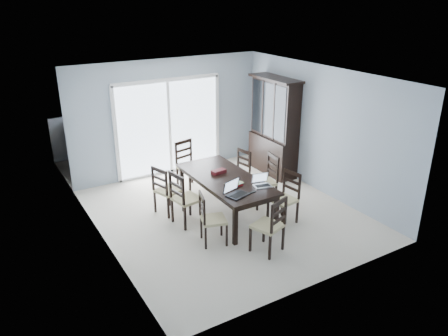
{
  "coord_description": "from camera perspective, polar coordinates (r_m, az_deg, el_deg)",
  "views": [
    {
      "loc": [
        -3.79,
        -6.29,
        3.91
      ],
      "look_at": [
        -0.04,
        0.0,
        0.95
      ],
      "focal_mm": 35.0,
      "sensor_mm": 36.0,
      "label": 1
    }
  ],
  "objects": [
    {
      "name": "floor",
      "position": [
        8.32,
        0.21,
        -6.0
      ],
      "size": [
        5.0,
        5.0,
        0.0
      ],
      "primitive_type": "plane",
      "color": "beige",
      "rests_on": "ground"
    },
    {
      "name": "ceiling",
      "position": [
        7.46,
        0.24,
        11.92
      ],
      "size": [
        5.0,
        5.0,
        0.0
      ],
      "primitive_type": "plane",
      "rotation": [
        3.14,
        0.0,
        0.0
      ],
      "color": "white",
      "rests_on": "back_wall"
    },
    {
      "name": "back_wall",
      "position": [
        9.92,
        -7.29,
        6.6
      ],
      "size": [
        4.5,
        0.02,
        2.6
      ],
      "primitive_type": "cube",
      "color": "#93A1AF",
      "rests_on": "floor"
    },
    {
      "name": "wall_left",
      "position": [
        6.98,
        -15.8,
        -0.79
      ],
      "size": [
        0.02,
        5.0,
        2.6
      ],
      "primitive_type": "cube",
      "color": "#93A1AF",
      "rests_on": "floor"
    },
    {
      "name": "wall_right",
      "position": [
        9.1,
        12.5,
        4.84
      ],
      "size": [
        0.02,
        5.0,
        2.6
      ],
      "primitive_type": "cube",
      "color": "#93A1AF",
      "rests_on": "floor"
    },
    {
      "name": "balcony",
      "position": [
        11.22,
        -9.04,
        1.07
      ],
      "size": [
        4.5,
        2.0,
        0.1
      ],
      "primitive_type": "cube",
      "color": "gray",
      "rests_on": "ground"
    },
    {
      "name": "railing",
      "position": [
        11.92,
        -11.05,
        5.24
      ],
      "size": [
        4.5,
        0.06,
        1.1
      ],
      "primitive_type": "cube",
      "color": "#99999E",
      "rests_on": "balcony"
    },
    {
      "name": "dining_table",
      "position": [
        8.02,
        0.22,
        -1.75
      ],
      "size": [
        1.0,
        2.2,
        0.75
      ],
      "color": "black",
      "rests_on": "floor"
    },
    {
      "name": "china_hutch",
      "position": [
        9.93,
        6.54,
        5.28
      ],
      "size": [
        0.5,
        1.38,
        2.2
      ],
      "color": "black",
      "rests_on": "floor"
    },
    {
      "name": "sliding_door",
      "position": [
        9.96,
        -7.18,
        5.39
      ],
      "size": [
        2.52,
        0.05,
        2.18
      ],
      "color": "silver",
      "rests_on": "floor"
    },
    {
      "name": "chair_left_near",
      "position": [
        7.16,
        -2.07,
        -5.96
      ],
      "size": [
        0.5,
        0.49,
        1.04
      ],
      "rotation": [
        0.0,
        0.0,
        -1.85
      ],
      "color": "black",
      "rests_on": "floor"
    },
    {
      "name": "chair_left_mid",
      "position": [
        7.72,
        -5.47,
        -3.3
      ],
      "size": [
        0.52,
        0.51,
        1.17
      ],
      "rotation": [
        0.0,
        0.0,
        -1.41
      ],
      "color": "black",
      "rests_on": "floor"
    },
    {
      "name": "chair_left_far",
      "position": [
        8.16,
        -7.81,
        -2.27
      ],
      "size": [
        0.53,
        0.52,
        1.1
      ],
      "rotation": [
        0.0,
        0.0,
        -1.25
      ],
      "color": "black",
      "rests_on": "floor"
    },
    {
      "name": "chair_right_near",
      "position": [
        7.91,
        8.25,
        -3.08
      ],
      "size": [
        0.48,
        0.47,
        1.1
      ],
      "rotation": [
        0.0,
        0.0,
        1.71
      ],
      "color": "black",
      "rests_on": "floor"
    },
    {
      "name": "chair_right_mid",
      "position": [
        8.5,
        5.68,
        -0.84
      ],
      "size": [
        0.52,
        0.5,
        1.17
      ],
      "rotation": [
        0.0,
        0.0,
        1.42
      ],
      "color": "black",
      "rests_on": "floor"
    },
    {
      "name": "chair_right_far",
      "position": [
        9.01,
        2.15,
        0.11
      ],
      "size": [
        0.47,
        0.46,
        1.04
      ],
      "rotation": [
        0.0,
        0.0,
        1.76
      ],
      "color": "black",
      "rests_on": "floor"
    },
    {
      "name": "chair_end_near",
      "position": [
        6.92,
        6.38,
        -6.78
      ],
      "size": [
        0.54,
        0.55,
        1.11
      ],
      "rotation": [
        0.0,
        0.0,
        0.34
      ],
      "color": "black",
      "rests_on": "floor"
    },
    {
      "name": "chair_end_far",
      "position": [
        9.23,
        -4.82,
        1.12
      ],
      "size": [
        0.54,
        0.55,
        1.18
      ],
      "rotation": [
        0.0,
        0.0,
        3.38
      ],
      "color": "black",
      "rests_on": "floor"
    },
    {
      "name": "laptop_dark",
      "position": [
        7.28,
        1.83,
        -3.16
      ],
      "size": [
        0.42,
        0.35,
        0.25
      ],
      "rotation": [
        0.0,
        0.0,
        0.29
      ],
      "color": "black",
      "rests_on": "dining_table"
    },
    {
      "name": "laptop_silver",
      "position": [
        7.65,
        5.05,
        -2.04
      ],
      "size": [
        0.34,
        0.27,
        0.21
      ],
      "rotation": [
        0.0,
        0.0,
        -0.23
      ],
      "color": "#BCBCBE",
      "rests_on": "dining_table"
    },
    {
      "name": "book_stack",
      "position": [
        7.67,
        1.3,
        -2.1
      ],
      "size": [
        0.32,
        0.27,
        0.05
      ],
      "rotation": [
        0.0,
        0.0,
        0.06
      ],
      "color": "maroon",
      "rests_on": "dining_table"
    },
    {
      "name": "cell_phone",
      "position": [
        7.42,
        3.75,
        -3.15
      ],
      "size": [
        0.12,
        0.07,
        0.01
      ],
      "primitive_type": "cube",
      "rotation": [
        0.0,
        0.0,
        0.13
      ],
      "color": "black",
      "rests_on": "dining_table"
    },
    {
      "name": "game_box",
      "position": [
        8.17,
        -0.71,
        -0.47
      ],
      "size": [
        0.28,
        0.17,
        0.07
      ],
      "primitive_type": "cube",
      "rotation": [
        0.0,
        0.0,
        0.11
      ],
      "color": "#470E12",
      "rests_on": "dining_table"
    },
    {
      "name": "hot_tub",
      "position": [
        10.82,
        -13.55,
        3.15
      ],
      "size": [
        2.21,
        2.02,
        1.04
      ],
      "rotation": [
        0.0,
        0.0,
        -0.13
      ],
      "color": "maroon",
      "rests_on": "balcony"
    }
  ]
}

